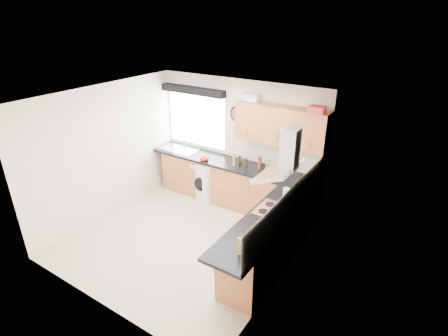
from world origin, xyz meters
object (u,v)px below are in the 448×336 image
Objects in this scene: oven at (272,237)px; extractor_hood at (284,160)px; washing_machine at (208,179)px; upper_cabinets at (281,126)px.

extractor_hood is at bearing -0.00° from oven.
upper_cabinets is at bearing 21.44° from washing_machine.
oven reaches higher than washing_machine.
washing_machine is at bearing -173.62° from upper_cabinets.
washing_machine is (-2.14, 1.16, -1.36)m from extractor_hood.
upper_cabinets reaches higher than oven.
upper_cabinets is 2.07× the size of washing_machine.
extractor_hood is 0.95× the size of washing_machine.
washing_machine is (-2.04, 1.16, -0.01)m from oven.
oven is 1.99m from upper_cabinets.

